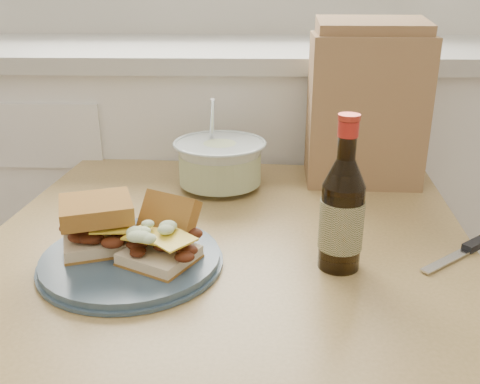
{
  "coord_description": "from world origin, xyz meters",
  "views": [
    {
      "loc": [
        0.15,
        0.14,
        1.1
      ],
      "look_at": [
        0.13,
        0.98,
        0.77
      ],
      "focal_mm": 40.0,
      "sensor_mm": 36.0,
      "label": 1
    }
  ],
  "objects_px": {
    "dining_table": "(227,290)",
    "paper_bag": "(365,110)",
    "beer_bottle": "(342,213)",
    "plate": "(131,260)",
    "coleslaw_bowl": "(220,165)"
  },
  "relations": [
    {
      "from": "dining_table",
      "to": "paper_bag",
      "type": "distance_m",
      "value": 0.49
    },
    {
      "from": "dining_table",
      "to": "beer_bottle",
      "type": "relative_size",
      "value": 3.72
    },
    {
      "from": "plate",
      "to": "paper_bag",
      "type": "distance_m",
      "value": 0.6
    },
    {
      "from": "beer_bottle",
      "to": "dining_table",
      "type": "bearing_deg",
      "value": 130.77
    },
    {
      "from": "coleslaw_bowl",
      "to": "beer_bottle",
      "type": "relative_size",
      "value": 0.81
    },
    {
      "from": "dining_table",
      "to": "paper_bag",
      "type": "height_order",
      "value": "paper_bag"
    },
    {
      "from": "coleslaw_bowl",
      "to": "beer_bottle",
      "type": "bearing_deg",
      "value": -58.63
    },
    {
      "from": "plate",
      "to": "dining_table",
      "type": "bearing_deg",
      "value": 33.24
    },
    {
      "from": "beer_bottle",
      "to": "paper_bag",
      "type": "relative_size",
      "value": 0.77
    },
    {
      "from": "dining_table",
      "to": "plate",
      "type": "xyz_separation_m",
      "value": [
        -0.14,
        -0.09,
        0.11
      ]
    },
    {
      "from": "plate",
      "to": "coleslaw_bowl",
      "type": "bearing_deg",
      "value": 71.2
    },
    {
      "from": "beer_bottle",
      "to": "paper_bag",
      "type": "bearing_deg",
      "value": 52.82
    },
    {
      "from": "plate",
      "to": "beer_bottle",
      "type": "height_order",
      "value": "beer_bottle"
    },
    {
      "from": "plate",
      "to": "beer_bottle",
      "type": "bearing_deg",
      "value": 1.0
    },
    {
      "from": "plate",
      "to": "paper_bag",
      "type": "height_order",
      "value": "paper_bag"
    }
  ]
}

